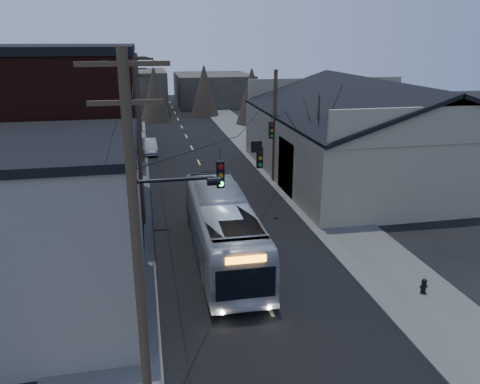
# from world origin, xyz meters

# --- Properties ---
(road_surface) EXTENTS (9.00, 110.00, 0.02)m
(road_surface) POSITION_xyz_m (0.00, 30.00, 0.01)
(road_surface) COLOR black
(road_surface) RESTS_ON ground
(sidewalk_left) EXTENTS (4.00, 110.00, 0.12)m
(sidewalk_left) POSITION_xyz_m (-6.50, 30.00, 0.06)
(sidewalk_left) COLOR #474744
(sidewalk_left) RESTS_ON ground
(sidewalk_right) EXTENTS (4.00, 110.00, 0.12)m
(sidewalk_right) POSITION_xyz_m (6.50, 30.00, 0.06)
(sidewalk_right) COLOR #474744
(sidewalk_right) RESTS_ON ground
(building_clapboard) EXTENTS (8.00, 8.00, 7.00)m
(building_clapboard) POSITION_xyz_m (-9.00, 9.00, 3.50)
(building_clapboard) COLOR gray
(building_clapboard) RESTS_ON ground
(building_brick) EXTENTS (10.00, 12.00, 10.00)m
(building_brick) POSITION_xyz_m (-10.00, 20.00, 5.00)
(building_brick) COLOR black
(building_brick) RESTS_ON ground
(building_left_far) EXTENTS (9.00, 14.00, 7.00)m
(building_left_far) POSITION_xyz_m (-9.50, 36.00, 3.50)
(building_left_far) COLOR #2E2A25
(building_left_far) RESTS_ON ground
(warehouse) EXTENTS (16.16, 20.60, 7.73)m
(warehouse) POSITION_xyz_m (13.00, 25.00, 2.70)
(warehouse) COLOR gray
(warehouse) RESTS_ON ground
(building_far_left) EXTENTS (10.00, 12.00, 6.00)m
(building_far_left) POSITION_xyz_m (-6.00, 65.00, 3.00)
(building_far_left) COLOR #2E2A25
(building_far_left) RESTS_ON ground
(building_far_right) EXTENTS (12.00, 14.00, 5.00)m
(building_far_right) POSITION_xyz_m (7.00, 70.00, 2.50)
(building_far_right) COLOR #2E2A25
(building_far_right) RESTS_ON ground
(bare_tree) EXTENTS (0.40, 0.40, 7.20)m
(bare_tree) POSITION_xyz_m (6.50, 20.00, 3.60)
(bare_tree) COLOR black
(bare_tree) RESTS_ON ground
(utility_lines) EXTENTS (11.24, 45.28, 10.50)m
(utility_lines) POSITION_xyz_m (-3.11, 24.14, 4.95)
(utility_lines) COLOR #382B1E
(utility_lines) RESTS_ON ground
(bus) EXTENTS (2.87, 11.70, 3.25)m
(bus) POSITION_xyz_m (-1.08, 12.70, 1.62)
(bus) COLOR #AFB3BB
(bus) RESTS_ON ground
(parked_car) EXTENTS (1.61, 4.25, 1.38)m
(parked_car) POSITION_xyz_m (-4.30, 36.53, 0.69)
(parked_car) COLOR #9A9DA2
(parked_car) RESTS_ON ground
(fire_hydrant) EXTENTS (0.32, 0.24, 0.69)m
(fire_hydrant) POSITION_xyz_m (6.82, 7.30, 0.49)
(fire_hydrant) COLOR black
(fire_hydrant) RESTS_ON sidewalk_right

